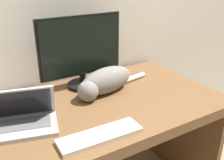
{
  "coord_description": "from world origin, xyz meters",
  "views": [
    {
      "loc": [
        -0.55,
        -0.73,
        1.43
      ],
      "look_at": [
        0.1,
        0.36,
        0.88
      ],
      "focal_mm": 42.0,
      "sensor_mm": 36.0,
      "label": 1
    }
  ],
  "objects_px": {
    "monitor": "(81,51)",
    "cat": "(105,81)",
    "external_keyboard": "(100,135)",
    "laptop": "(22,120)"
  },
  "relations": [
    {
      "from": "monitor",
      "to": "cat",
      "type": "bearing_deg",
      "value": -65.99
    },
    {
      "from": "monitor",
      "to": "laptop",
      "type": "relative_size",
      "value": 1.47
    },
    {
      "from": "external_keyboard",
      "to": "cat",
      "type": "height_order",
      "value": "cat"
    },
    {
      "from": "laptop",
      "to": "external_keyboard",
      "type": "height_order",
      "value": "laptop"
    },
    {
      "from": "external_keyboard",
      "to": "cat",
      "type": "distance_m",
      "value": 0.44
    },
    {
      "from": "external_keyboard",
      "to": "cat",
      "type": "bearing_deg",
      "value": 59.97
    },
    {
      "from": "monitor",
      "to": "cat",
      "type": "distance_m",
      "value": 0.23
    },
    {
      "from": "monitor",
      "to": "external_keyboard",
      "type": "distance_m",
      "value": 0.59
    },
    {
      "from": "monitor",
      "to": "laptop",
      "type": "distance_m",
      "value": 0.54
    },
    {
      "from": "laptop",
      "to": "cat",
      "type": "distance_m",
      "value": 0.52
    }
  ]
}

